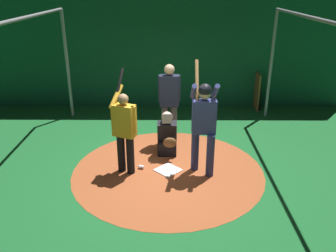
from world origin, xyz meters
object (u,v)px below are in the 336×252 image
(baseball_0, at_px, (209,166))
(baseball_1, at_px, (142,167))
(baseball_2, at_px, (140,167))
(batter, at_px, (204,120))
(visitor, at_px, (124,128))
(catcher, at_px, (167,138))
(umpire, at_px, (169,100))
(home_plate, at_px, (168,170))
(bat_rack, at_px, (257,91))

(baseball_0, distance_m, baseball_1, 1.33)
(baseball_2, bearing_deg, baseball_1, 77.02)
(batter, relative_size, visitor, 1.08)
(catcher, height_order, umpire, umpire)
(umpire, xyz_separation_m, baseball_0, (1.24, 0.81, -0.99))
(baseball_0, bearing_deg, batter, -48.85)
(home_plate, distance_m, baseball_2, 0.57)
(home_plate, height_order, batter, batter)
(batter, bearing_deg, baseball_2, -95.57)
(batter, xyz_separation_m, baseball_1, (-0.11, -1.17, -1.04))
(catcher, relative_size, umpire, 0.54)
(visitor, xyz_separation_m, bat_rack, (-3.80, 3.37, -0.43))
(batter, height_order, bat_rack, batter)
(home_plate, xyz_separation_m, catcher, (-0.72, -0.02, 0.37))
(catcher, xyz_separation_m, visitor, (0.75, -0.79, 0.53))
(home_plate, distance_m, baseball_0, 0.83)
(umpire, distance_m, baseball_0, 1.78)
(visitor, bearing_deg, catcher, 156.50)
(batter, height_order, visitor, batter)
(batter, relative_size, baseball_1, 28.69)
(batter, relative_size, baseball_0, 28.69)
(catcher, bearing_deg, baseball_0, 53.85)
(baseball_0, height_order, baseball_1, same)
(baseball_2, bearing_deg, home_plate, 82.83)
(baseball_1, bearing_deg, batter, 84.77)
(bat_rack, bearing_deg, catcher, -40.28)
(visitor, bearing_deg, home_plate, 115.51)
(baseball_0, relative_size, baseball_1, 1.00)
(bat_rack, distance_m, baseball_0, 4.08)
(baseball_0, bearing_deg, baseball_2, -88.85)
(baseball_1, bearing_deg, umpire, 157.54)
(baseball_1, bearing_deg, baseball_2, -102.98)
(home_plate, relative_size, catcher, 0.43)
(home_plate, height_order, bat_rack, bat_rack)
(bat_rack, bearing_deg, baseball_0, -25.37)
(visitor, bearing_deg, baseball_1, 130.47)
(catcher, distance_m, visitor, 1.22)
(visitor, relative_size, baseball_0, 26.63)
(umpire, xyz_separation_m, visitor, (1.37, -0.83, -0.11))
(baseball_0, bearing_deg, baseball_1, -88.30)
(home_plate, relative_size, baseball_2, 5.68)
(baseball_0, bearing_deg, umpire, -146.89)
(home_plate, relative_size, umpire, 0.23)
(batter, bearing_deg, baseball_0, 131.15)
(catcher, bearing_deg, umpire, 176.32)
(catcher, xyz_separation_m, umpire, (-0.62, 0.04, 0.65))
(bat_rack, bearing_deg, home_plate, -34.24)
(baseball_2, bearing_deg, baseball_0, 91.15)
(umpire, relative_size, visitor, 0.92)
(baseball_1, bearing_deg, visitor, -72.41)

